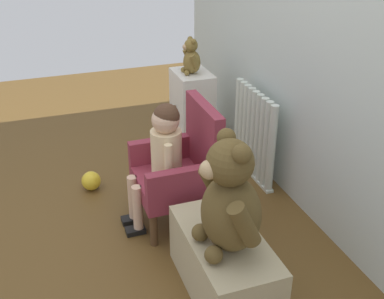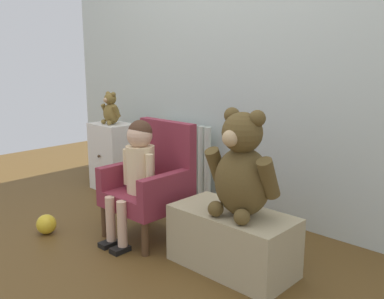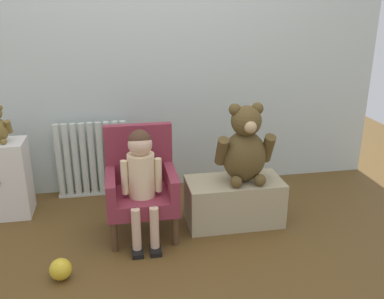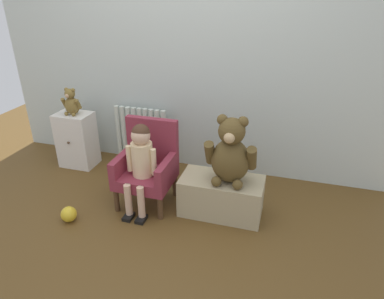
{
  "view_description": "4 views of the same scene",
  "coord_description": "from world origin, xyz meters",
  "px_view_note": "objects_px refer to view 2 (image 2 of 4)",
  "views": [
    {
      "loc": [
        2.12,
        -0.29,
        1.68
      ],
      "look_at": [
        0.13,
        0.41,
        0.58
      ],
      "focal_mm": 45.0,
      "sensor_mm": 36.0,
      "label": 1
    },
    {
      "loc": [
        1.79,
        -1.22,
        1.1
      ],
      "look_at": [
        0.18,
        0.47,
        0.58
      ],
      "focal_mm": 40.0,
      "sensor_mm": 36.0,
      "label": 2
    },
    {
      "loc": [
        -0.25,
        -2.14,
        1.5
      ],
      "look_at": [
        0.22,
        0.43,
        0.56
      ],
      "focal_mm": 40.0,
      "sensor_mm": 36.0,
      "label": 3
    },
    {
      "loc": [
        0.95,
        -1.85,
        1.7
      ],
      "look_at": [
        0.27,
        0.42,
        0.54
      ],
      "focal_mm": 32.0,
      "sensor_mm": 36.0,
      "label": 4
    }
  ],
  "objects_px": {
    "large_teddy_bear": "(242,170)",
    "small_teddy_bear": "(111,110)",
    "small_dresser": "(113,157)",
    "low_bench": "(232,240)",
    "child_armchair": "(152,182)",
    "radiator": "(183,162)",
    "toy_ball": "(46,224)",
    "child_figure": "(137,163)"
  },
  "relations": [
    {
      "from": "large_teddy_bear",
      "to": "small_teddy_bear",
      "type": "bearing_deg",
      "value": 166.16
    },
    {
      "from": "small_dresser",
      "to": "large_teddy_bear",
      "type": "distance_m",
      "value": 1.71
    },
    {
      "from": "low_bench",
      "to": "child_armchair",
      "type": "bearing_deg",
      "value": 179.13
    },
    {
      "from": "low_bench",
      "to": "large_teddy_bear",
      "type": "bearing_deg",
      "value": -9.34
    },
    {
      "from": "radiator",
      "to": "small_teddy_bear",
      "type": "bearing_deg",
      "value": -158.94
    },
    {
      "from": "radiator",
      "to": "toy_ball",
      "type": "height_order",
      "value": "radiator"
    },
    {
      "from": "small_teddy_bear",
      "to": "child_armchair",
      "type": "bearing_deg",
      "value": -22.26
    },
    {
      "from": "child_armchair",
      "to": "large_teddy_bear",
      "type": "distance_m",
      "value": 0.72
    },
    {
      "from": "child_figure",
      "to": "large_teddy_bear",
      "type": "distance_m",
      "value": 0.7
    },
    {
      "from": "small_dresser",
      "to": "small_teddy_bear",
      "type": "relative_size",
      "value": 2.13
    },
    {
      "from": "child_figure",
      "to": "large_teddy_bear",
      "type": "height_order",
      "value": "large_teddy_bear"
    },
    {
      "from": "large_teddy_bear",
      "to": "toy_ball",
      "type": "xyz_separation_m",
      "value": [
        -1.18,
        -0.44,
        -0.49
      ]
    },
    {
      "from": "child_armchair",
      "to": "large_teddy_bear",
      "type": "bearing_deg",
      "value": -1.59
    },
    {
      "from": "child_figure",
      "to": "small_teddy_bear",
      "type": "height_order",
      "value": "small_teddy_bear"
    },
    {
      "from": "child_figure",
      "to": "small_teddy_bear",
      "type": "distance_m",
      "value": 1.07
    },
    {
      "from": "radiator",
      "to": "large_teddy_bear",
      "type": "relative_size",
      "value": 1.11
    },
    {
      "from": "child_armchair",
      "to": "small_teddy_bear",
      "type": "bearing_deg",
      "value": 157.74
    },
    {
      "from": "low_bench",
      "to": "toy_ball",
      "type": "relative_size",
      "value": 5.28
    },
    {
      "from": "small_dresser",
      "to": "low_bench",
      "type": "relative_size",
      "value": 0.85
    },
    {
      "from": "large_teddy_bear",
      "to": "small_teddy_bear",
      "type": "distance_m",
      "value": 1.67
    },
    {
      "from": "toy_ball",
      "to": "low_bench",
      "type": "bearing_deg",
      "value": 21.88
    },
    {
      "from": "toy_ball",
      "to": "small_dresser",
      "type": "bearing_deg",
      "value": 117.9
    },
    {
      "from": "child_armchair",
      "to": "low_bench",
      "type": "height_order",
      "value": "child_armchair"
    },
    {
      "from": "low_bench",
      "to": "toy_ball",
      "type": "bearing_deg",
      "value": -158.12
    },
    {
      "from": "radiator",
      "to": "child_figure",
      "type": "distance_m",
      "value": 0.82
    },
    {
      "from": "child_figure",
      "to": "toy_ball",
      "type": "distance_m",
      "value": 0.73
    },
    {
      "from": "large_teddy_bear",
      "to": "small_teddy_bear",
      "type": "height_order",
      "value": "large_teddy_bear"
    },
    {
      "from": "radiator",
      "to": "small_teddy_bear",
      "type": "distance_m",
      "value": 0.74
    },
    {
      "from": "child_figure",
      "to": "toy_ball",
      "type": "height_order",
      "value": "child_figure"
    },
    {
      "from": "radiator",
      "to": "small_dresser",
      "type": "relative_size",
      "value": 1.08
    },
    {
      "from": "child_armchair",
      "to": "toy_ball",
      "type": "distance_m",
      "value": 0.73
    },
    {
      "from": "low_bench",
      "to": "small_teddy_bear",
      "type": "relative_size",
      "value": 2.5
    },
    {
      "from": "radiator",
      "to": "child_figure",
      "type": "relative_size",
      "value": 0.81
    },
    {
      "from": "child_armchair",
      "to": "low_bench",
      "type": "relative_size",
      "value": 1.08
    },
    {
      "from": "radiator",
      "to": "toy_ball",
      "type": "xyz_separation_m",
      "value": [
        -0.16,
        -1.07,
        -0.23
      ]
    },
    {
      "from": "radiator",
      "to": "toy_ball",
      "type": "relative_size",
      "value": 4.83
    },
    {
      "from": "large_teddy_bear",
      "to": "toy_ball",
      "type": "distance_m",
      "value": 1.35
    },
    {
      "from": "child_armchair",
      "to": "large_teddy_bear",
      "type": "xyz_separation_m",
      "value": [
        0.69,
        -0.02,
        0.21
      ]
    },
    {
      "from": "small_teddy_bear",
      "to": "toy_ball",
      "type": "distance_m",
      "value": 1.13
    },
    {
      "from": "low_bench",
      "to": "radiator",
      "type": "bearing_deg",
      "value": 147.45
    },
    {
      "from": "toy_ball",
      "to": "large_teddy_bear",
      "type": "bearing_deg",
      "value": 20.49
    },
    {
      "from": "child_armchair",
      "to": "small_teddy_bear",
      "type": "xyz_separation_m",
      "value": [
        -0.93,
        0.38,
        0.33
      ]
    }
  ]
}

